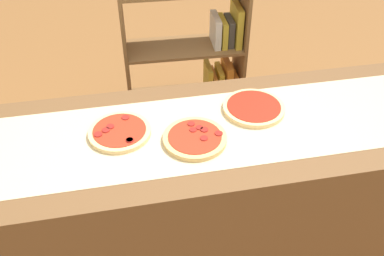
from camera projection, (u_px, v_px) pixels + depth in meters
ground_plane at (192, 252)px, 2.39m from camera, size 12.00×12.00×0.00m
counter at (192, 200)px, 2.11m from camera, size 2.42×0.74×0.89m
parchment_paper at (192, 131)px, 1.82m from camera, size 2.19×0.51×0.00m
pizza_pepperoni_0 at (120, 132)px, 1.80m from camera, size 0.27×0.27×0.03m
pizza_pepperoni_1 at (195, 138)px, 1.77m from camera, size 0.27×0.27×0.03m
pizza_plain_2 at (254, 108)px, 1.93m from camera, size 0.28×0.28×0.02m
bookshelf at (200, 47)px, 2.67m from camera, size 0.76×0.32×1.54m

